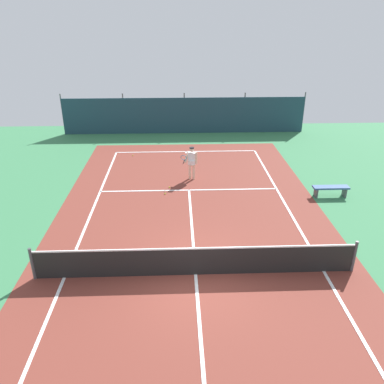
{
  "coord_description": "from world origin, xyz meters",
  "views": [
    {
      "loc": [
        -0.51,
        -10.03,
        7.55
      ],
      "look_at": [
        0.05,
        4.27,
        0.9
      ],
      "focal_mm": 36.34,
      "sensor_mm": 36.0,
      "label": 1
    }
  ],
  "objects_px": {
    "tennis_net": "(196,261)",
    "tennis_player": "(192,161)",
    "tennis_ball_by_sideline": "(165,194)",
    "tennis_ball_midcourt": "(133,155)",
    "courtside_bench": "(331,189)",
    "tennis_ball_near_player": "(169,187)"
  },
  "relations": [
    {
      "from": "tennis_ball_midcourt",
      "to": "courtside_bench",
      "type": "relative_size",
      "value": 0.04
    },
    {
      "from": "tennis_net",
      "to": "tennis_player",
      "type": "bearing_deg",
      "value": 88.72
    },
    {
      "from": "tennis_ball_near_player",
      "to": "courtside_bench",
      "type": "bearing_deg",
      "value": -9.59
    },
    {
      "from": "tennis_net",
      "to": "tennis_ball_midcourt",
      "type": "height_order",
      "value": "tennis_net"
    },
    {
      "from": "tennis_ball_by_sideline",
      "to": "tennis_net",
      "type": "bearing_deg",
      "value": -79.58
    },
    {
      "from": "tennis_ball_near_player",
      "to": "tennis_ball_midcourt",
      "type": "distance_m",
      "value": 5.06
    },
    {
      "from": "tennis_ball_near_player",
      "to": "tennis_ball_midcourt",
      "type": "bearing_deg",
      "value": 115.34
    },
    {
      "from": "tennis_net",
      "to": "courtside_bench",
      "type": "relative_size",
      "value": 6.33
    },
    {
      "from": "tennis_net",
      "to": "tennis_ball_near_player",
      "type": "xyz_separation_m",
      "value": [
        -0.92,
        6.71,
        -0.48
      ]
    },
    {
      "from": "tennis_ball_near_player",
      "to": "tennis_player",
      "type": "bearing_deg",
      "value": 43.59
    },
    {
      "from": "tennis_net",
      "to": "tennis_player",
      "type": "xyz_separation_m",
      "value": [
        0.17,
        7.75,
        0.45
      ]
    },
    {
      "from": "courtside_bench",
      "to": "tennis_net",
      "type": "bearing_deg",
      "value": -138.99
    },
    {
      "from": "tennis_player",
      "to": "tennis_ball_by_sideline",
      "type": "relative_size",
      "value": 24.85
    },
    {
      "from": "tennis_ball_near_player",
      "to": "tennis_ball_by_sideline",
      "type": "xyz_separation_m",
      "value": [
        -0.19,
        -0.71,
        0.0
      ]
    },
    {
      "from": "tennis_ball_near_player",
      "to": "tennis_ball_by_sideline",
      "type": "bearing_deg",
      "value": -104.66
    },
    {
      "from": "tennis_ball_midcourt",
      "to": "tennis_ball_by_sideline",
      "type": "height_order",
      "value": "same"
    },
    {
      "from": "tennis_ball_by_sideline",
      "to": "courtside_bench",
      "type": "relative_size",
      "value": 0.04
    },
    {
      "from": "tennis_net",
      "to": "courtside_bench",
      "type": "xyz_separation_m",
      "value": [
        6.31,
        5.49,
        -0.14
      ]
    },
    {
      "from": "tennis_ball_near_player",
      "to": "tennis_ball_midcourt",
      "type": "xyz_separation_m",
      "value": [
        -2.17,
        4.58,
        0.0
      ]
    },
    {
      "from": "tennis_ball_midcourt",
      "to": "tennis_net",
      "type": "bearing_deg",
      "value": -74.71
    },
    {
      "from": "tennis_ball_near_player",
      "to": "tennis_net",
      "type": "bearing_deg",
      "value": -82.21
    },
    {
      "from": "tennis_ball_by_sideline",
      "to": "tennis_player",
      "type": "bearing_deg",
      "value": 53.85
    }
  ]
}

